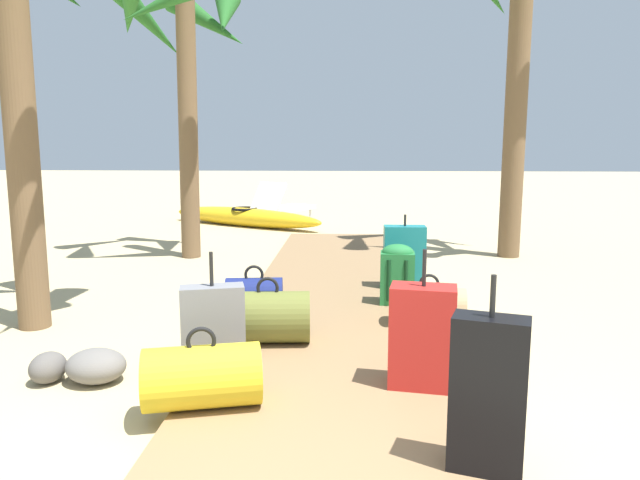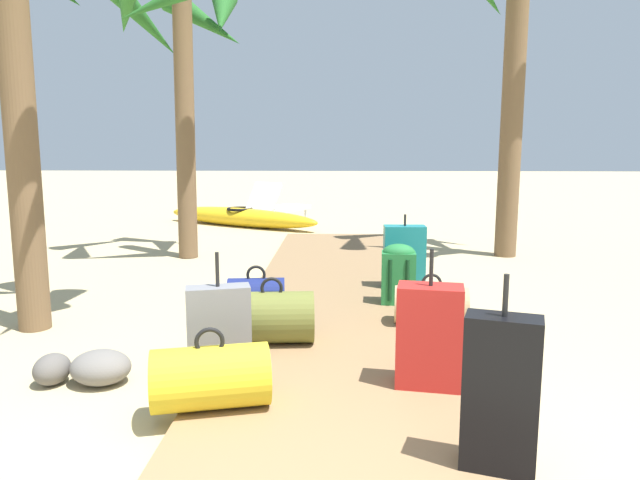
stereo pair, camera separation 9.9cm
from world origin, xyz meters
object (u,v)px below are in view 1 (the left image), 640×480
Objects in this scene: suitcase_red at (422,337)px; palm_tree_far_left at (178,37)px; duffel_bag_yellow at (202,376)px; suitcase_teal at (404,257)px; duffel_bag_olive at (268,317)px; kayak at (245,217)px; duffel_bag_navy at (254,296)px; suitcase_black at (488,395)px; suitcase_grey at (213,328)px; lounge_chair at (282,206)px; backpack_green at (397,272)px; duffel_bag_tan at (429,306)px.

palm_tree_far_left is at bearing 121.21° from suitcase_red.
suitcase_teal is at bearing 64.48° from duffel_bag_yellow.
duffel_bag_olive is 6.91m from kayak.
duffel_bag_navy is 1.90m from suitcase_red.
suitcase_black is 1.84m from suitcase_grey.
lounge_chair is at bearing 109.09° from suitcase_teal.
backpack_green is (1.24, 2.21, 0.11)m from duffel_bag_yellow.
suitcase_red is (1.03, -0.75, 0.12)m from duffel_bag_olive.
duffel_bag_navy is 1.32m from backpack_green.
kayak is (-2.44, 7.51, -0.21)m from suitcase_red.
duffel_bag_olive is 1.28m from suitcase_red.
duffel_bag_yellow is 2.54m from backpack_green.
suitcase_teal reaches higher than kayak.
suitcase_black is 1.62× the size of backpack_green.
duffel_bag_yellow is 1.11m from duffel_bag_olive.
duffel_bag_tan is at bearing -67.19° from kayak.
suitcase_black is at bearing -90.63° from duffel_bag_tan.
lounge_chair is at bearing 102.47° from suitcase_black.
duffel_bag_tan is at bearing 47.60° from duffel_bag_yellow.
kayak is (-2.55, 5.02, -0.22)m from suitcase_teal.
suitcase_black is at bearing -88.93° from suitcase_teal.
duffel_bag_tan is (1.23, 0.49, -0.03)m from duffel_bag_olive.
kayak is at bearing 107.99° from suitcase_red.
suitcase_grey is 5.17m from palm_tree_far_left.
duffel_bag_yellow is at bearing -132.40° from duffel_bag_tan.
suitcase_teal is at bearing 79.26° from backpack_green.
duffel_bag_navy reaches higher than duffel_bag_tan.
suitcase_grey is at bearing 96.58° from duffel_bag_yellow.
duffel_bag_olive is at bearing -72.45° from duffel_bag_navy.
duffel_bag_olive is 7.30m from lounge_chair.
suitcase_teal is (-0.09, 1.26, 0.16)m from duffel_bag_tan.
suitcase_teal is at bearing -70.91° from lounge_chair.
lounge_chair is (-0.49, 7.83, -0.03)m from suitcase_grey.
suitcase_grey is at bearing 172.22° from suitcase_red.
suitcase_grey is 7.85m from lounge_chair.
duffel_bag_olive is at bearing 79.14° from duffel_bag_yellow.
lounge_chair reaches higher than duffel_bag_tan.
backpack_green is (-0.18, 2.78, -0.07)m from suitcase_black.
suitcase_grey is at bearing -121.43° from suitcase_teal.
suitcase_red is at bearing -7.78° from suitcase_grey.
palm_tree_far_left is 4.11m from kayak.
suitcase_black reaches higher than suitcase_grey.
suitcase_grey is 7.42m from kayak.
duffel_bag_tan is (0.21, -0.64, -0.13)m from backpack_green.
backpack_green is at bearing 47.52° from duffel_bag_olive.
lounge_chair is at bearing 93.79° from duffel_bag_yellow.
suitcase_teal is (0.12, 0.62, 0.03)m from backpack_green.
suitcase_black is 3.40m from suitcase_teal.
lounge_chair reaches higher than duffel_bag_yellow.
duffel_bag_tan is 0.73× the size of suitcase_red.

